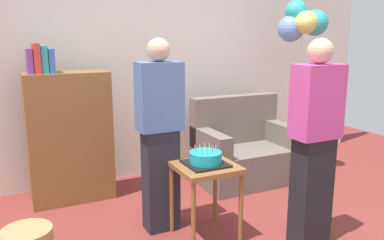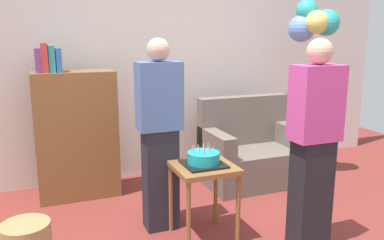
{
  "view_description": "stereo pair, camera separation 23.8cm",
  "coord_description": "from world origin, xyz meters",
  "views": [
    {
      "loc": [
        -1.67,
        -2.36,
        1.65
      ],
      "look_at": [
        -0.26,
        0.57,
        0.95
      ],
      "focal_mm": 37.08,
      "sensor_mm": 36.0,
      "label": 1
    },
    {
      "loc": [
        -1.46,
        -2.45,
        1.65
      ],
      "look_at": [
        -0.26,
        0.57,
        0.95
      ],
      "focal_mm": 37.08,
      "sensor_mm": 36.0,
      "label": 2
    }
  ],
  "objects": [
    {
      "name": "handbag",
      "position": [
        1.21,
        0.66,
        0.1
      ],
      "size": [
        0.28,
        0.14,
        0.2
      ],
      "primitive_type": "ellipsoid",
      "color": "#473328",
      "rests_on": "ground_plane"
    },
    {
      "name": "balloon_bunch",
      "position": [
        1.43,
        1.23,
        1.78
      ],
      "size": [
        0.49,
        0.46,
        2.04
      ],
      "color": "silver",
      "rests_on": "ground_plane"
    },
    {
      "name": "person_blowing_candles",
      "position": [
        -0.53,
        0.63,
        0.83
      ],
      "size": [
        0.36,
        0.22,
        1.63
      ],
      "rotation": [
        0.0,
        0.0,
        0.2
      ],
      "color": "#23232D",
      "rests_on": "ground_plane"
    },
    {
      "name": "wall_back",
      "position": [
        0.0,
        2.05,
        1.35
      ],
      "size": [
        6.0,
        0.1,
        2.7
      ],
      "primitive_type": "cube",
      "color": "silver",
      "rests_on": "ground_plane"
    },
    {
      "name": "bookshelf",
      "position": [
        -1.12,
        1.61,
        0.68
      ],
      "size": [
        0.8,
        0.36,
        1.58
      ],
      "color": "brown",
      "rests_on": "ground_plane"
    },
    {
      "name": "side_table",
      "position": [
        -0.26,
        0.32,
        0.53
      ],
      "size": [
        0.48,
        0.48,
        0.63
      ],
      "color": "brown",
      "rests_on": "ground_plane"
    },
    {
      "name": "couch",
      "position": [
        0.76,
        1.32,
        0.34
      ],
      "size": [
        1.1,
        0.7,
        0.96
      ],
      "color": "#6B6056",
      "rests_on": "ground_plane"
    },
    {
      "name": "person_holding_cake",
      "position": [
        0.45,
        -0.12,
        0.83
      ],
      "size": [
        0.36,
        0.22,
        1.63
      ],
      "rotation": [
        0.0,
        0.0,
        3.33
      ],
      "color": "black",
      "rests_on": "ground_plane"
    },
    {
      "name": "birthday_cake",
      "position": [
        -0.26,
        0.32,
        0.68
      ],
      "size": [
        0.32,
        0.32,
        0.17
      ],
      "color": "black",
      "rests_on": "side_table"
    }
  ]
}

